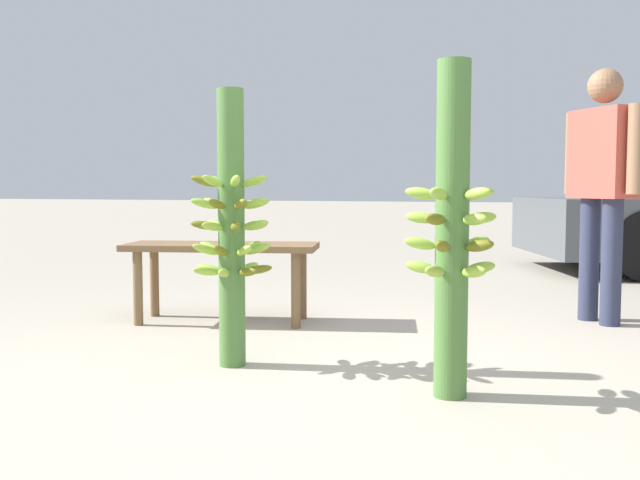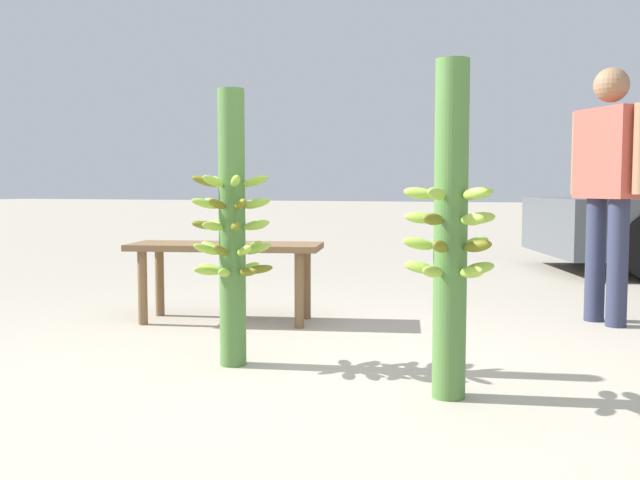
# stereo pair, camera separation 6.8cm
# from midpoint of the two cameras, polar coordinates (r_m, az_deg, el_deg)

# --- Properties ---
(ground_plane) EXTENTS (80.00, 80.00, 0.00)m
(ground_plane) POSITION_cam_midpoint_polar(r_m,az_deg,el_deg) (3.22, -0.29, -11.66)
(ground_plane) COLOR #A89E8C
(banana_stalk_left) EXTENTS (0.40, 0.40, 1.36)m
(banana_stalk_left) POSITION_cam_midpoint_polar(r_m,az_deg,el_deg) (3.52, -6.49, 0.97)
(banana_stalk_left) COLOR #4C7A38
(banana_stalk_left) RESTS_ON ground_plane
(banana_stalk_center) EXTENTS (0.40, 0.40, 1.40)m
(banana_stalk_center) POSITION_cam_midpoint_polar(r_m,az_deg,el_deg) (3.00, 11.04, 0.71)
(banana_stalk_center) COLOR #4C7A38
(banana_stalk_center) RESTS_ON ground_plane
(vendor_person) EXTENTS (0.52, 0.59, 1.64)m
(vendor_person) POSITION_cam_midpoint_polar(r_m,az_deg,el_deg) (4.94, 22.47, 4.90)
(vendor_person) COLOR #2D334C
(vendor_person) RESTS_ON ground_plane
(market_bench) EXTENTS (1.31, 0.75, 0.52)m
(market_bench) POSITION_cam_midpoint_polar(r_m,az_deg,el_deg) (4.69, -7.12, -1.25)
(market_bench) COLOR brown
(market_bench) RESTS_ON ground_plane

